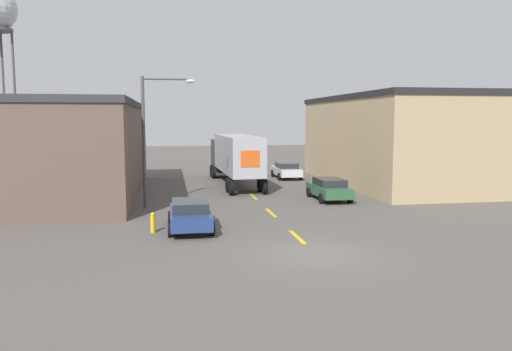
{
  "coord_description": "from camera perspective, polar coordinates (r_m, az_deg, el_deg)",
  "views": [
    {
      "loc": [
        -5.5,
        -18.12,
        5.19
      ],
      "look_at": [
        -0.66,
        9.82,
        1.99
      ],
      "focal_mm": 35.0,
      "sensor_mm": 36.0,
      "label": 1
    }
  ],
  "objects": [
    {
      "name": "parked_car_left_near",
      "position": [
        23.76,
        -7.55,
        -4.39
      ],
      "size": [
        2.07,
        4.51,
        1.4
      ],
      "color": "navy",
      "rests_on": "ground_plane"
    },
    {
      "name": "warehouse_right",
      "position": [
        42.51,
        16.95,
        3.95
      ],
      "size": [
        11.97,
        19.97,
        7.08
      ],
      "color": "tan",
      "rests_on": "ground_plane"
    },
    {
      "name": "semi_truck",
      "position": [
        39.75,
        -2.47,
        2.36
      ],
      "size": [
        3.03,
        13.29,
        3.95
      ],
      "rotation": [
        0.0,
        0.0,
        0.03
      ],
      "color": "black",
      "rests_on": "ground_plane"
    },
    {
      "name": "fire_hydrant",
      "position": [
        23.46,
        -11.72,
        -5.29
      ],
      "size": [
        0.22,
        0.22,
        0.95
      ],
      "color": "gold",
      "rests_on": "ground_plane"
    },
    {
      "name": "ground_plane",
      "position": [
        19.63,
        6.88,
        -8.92
      ],
      "size": [
        160.0,
        160.0,
        0.0
      ],
      "primitive_type": "plane",
      "color": "#56514C"
    },
    {
      "name": "road_centerline",
      "position": [
        27.91,
        1.7,
        -4.26
      ],
      "size": [
        0.2,
        14.27,
        0.01
      ],
      "color": "gold",
      "rests_on": "ground_plane"
    },
    {
      "name": "warehouse_left",
      "position": [
        36.61,
        -20.95,
        2.92
      ],
      "size": [
        9.81,
        20.47,
        6.4
      ],
      "color": "brown",
      "rests_on": "ground_plane"
    },
    {
      "name": "parked_car_right_far",
      "position": [
        44.03,
        3.49,
        0.64
      ],
      "size": [
        2.07,
        4.51,
        1.4
      ],
      "color": "silver",
      "rests_on": "ground_plane"
    },
    {
      "name": "parked_car_right_mid",
      "position": [
        32.58,
        8.35,
        -1.46
      ],
      "size": [
        2.07,
        4.51,
        1.4
      ],
      "color": "#2D5B38",
      "rests_on": "ground_plane"
    },
    {
      "name": "street_lamp",
      "position": [
        29.89,
        -11.95,
        5.04
      ],
      "size": [
        3.14,
        0.32,
        7.66
      ],
      "color": "#4C4C51",
      "rests_on": "ground_plane"
    }
  ]
}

